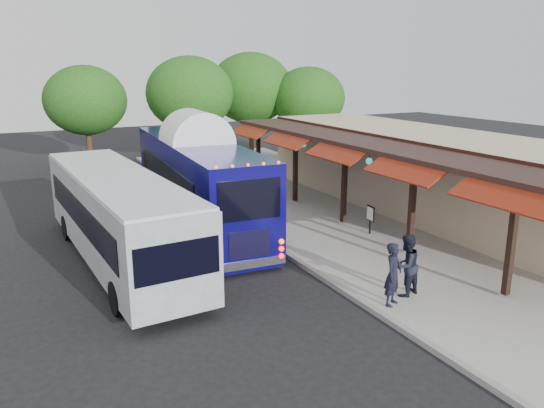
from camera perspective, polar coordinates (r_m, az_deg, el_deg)
ground at (r=16.96m, az=4.73°, el=-7.76°), size 90.00×90.00×0.00m
sidewalk at (r=22.74m, az=10.16°, el=-1.84°), size 10.00×40.00×0.15m
curb at (r=20.24m, az=-1.12°, el=-3.70°), size 0.20×40.00×0.16m
station_shelter at (r=24.48m, az=16.68°, el=3.22°), size 8.15×20.00×3.60m
coach_bus at (r=21.67m, az=-7.98°, el=2.75°), size 3.29×11.93×3.78m
city_bus at (r=18.35m, az=-16.26°, el=-1.05°), size 3.07×11.35×3.02m
ped_a at (r=14.71m, az=12.91°, el=-7.38°), size 0.76×0.68×1.76m
ped_b at (r=15.39m, az=14.23°, el=-6.40°), size 1.01×0.87×1.79m
ped_c at (r=22.91m, az=-0.10°, el=0.84°), size 1.04×0.77×1.64m
ped_d at (r=29.44m, az=-7.58°, el=3.74°), size 1.10×0.76×1.55m
sign_board at (r=20.68m, az=10.55°, el=-1.17°), size 0.10×0.50×1.10m
tree_left at (r=34.67m, az=-8.82°, el=11.65°), size 5.52×5.52×7.06m
tree_mid at (r=37.77m, az=-2.29°, el=12.35°), size 5.75×5.75×7.36m
tree_right at (r=36.91m, az=3.93°, el=11.26°), size 4.99×4.99×6.39m
tree_far at (r=35.62m, az=-19.42°, el=10.47°), size 5.07×5.07×6.50m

